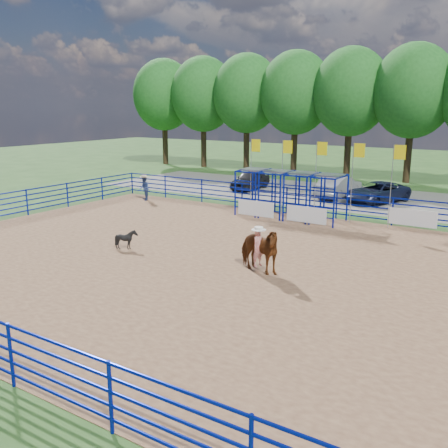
{
  "coord_description": "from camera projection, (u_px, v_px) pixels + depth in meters",
  "views": [
    {
      "loc": [
        9.24,
        -15.82,
        6.02
      ],
      "look_at": [
        -1.54,
        1.0,
        1.3
      ],
      "focal_mm": 40.0,
      "sensor_mm": 36.0,
      "label": 1
    }
  ],
  "objects": [
    {
      "name": "ground",
      "position": [
        244.0,
        267.0,
        19.2
      ],
      "size": [
        120.0,
        120.0,
        0.0
      ],
      "primitive_type": "plane",
      "color": "#396227",
      "rests_on": "ground"
    },
    {
      "name": "arena_dirt",
      "position": [
        244.0,
        267.0,
        19.19
      ],
      "size": [
        30.0,
        20.0,
        0.02
      ],
      "primitive_type": "cube",
      "color": "#8F6847",
      "rests_on": "ground"
    },
    {
      "name": "gravel_strip",
      "position": [
        373.0,
        199.0,
        33.13
      ],
      "size": [
        40.0,
        10.0,
        0.01
      ],
      "primitive_type": "cube",
      "color": "gray",
      "rests_on": "ground"
    },
    {
      "name": "horse_and_rider",
      "position": [
        258.0,
        248.0,
        18.33
      ],
      "size": [
        2.25,
        1.42,
        2.43
      ],
      "color": "brown",
      "rests_on": "arena_dirt"
    },
    {
      "name": "calf",
      "position": [
        126.0,
        239.0,
        21.41
      ],
      "size": [
        0.92,
        0.85,
        0.87
      ],
      "primitive_type": "imported",
      "rotation": [
        0.0,
        0.0,
        1.36
      ],
      "color": "black",
      "rests_on": "arena_dirt"
    },
    {
      "name": "spectator_cowboy",
      "position": [
        144.0,
        188.0,
        32.51
      ],
      "size": [
        0.97,
        0.95,
        1.64
      ],
      "color": "navy",
      "rests_on": "arena_dirt"
    },
    {
      "name": "car_a",
      "position": [
        250.0,
        180.0,
        37.13
      ],
      "size": [
        1.7,
        4.03,
        1.36
      ],
      "primitive_type": "imported",
      "rotation": [
        0.0,
        0.0,
        0.02
      ],
      "color": "black",
      "rests_on": "gravel_strip"
    },
    {
      "name": "car_b",
      "position": [
        339.0,
        186.0,
        33.78
      ],
      "size": [
        1.93,
        4.55,
        1.46
      ],
      "primitive_type": "imported",
      "rotation": [
        0.0,
        0.0,
        3.05
      ],
      "color": "gray",
      "rests_on": "gravel_strip"
    },
    {
      "name": "car_c",
      "position": [
        377.0,
        192.0,
        31.9
      ],
      "size": [
        3.72,
        5.17,
        1.31
      ],
      "primitive_type": "imported",
      "rotation": [
        0.0,
        0.0,
        -0.37
      ],
      "color": "#141933",
      "rests_on": "gravel_strip"
    },
    {
      "name": "perimeter_fence",
      "position": [
        244.0,
        248.0,
        19.02
      ],
      "size": [
        30.1,
        20.1,
        1.5
      ],
      "color": "#07179A",
      "rests_on": "ground"
    },
    {
      "name": "chute_assembly",
      "position": [
        296.0,
        196.0,
        27.15
      ],
      "size": [
        19.32,
        2.41,
        4.2
      ],
      "color": "#07179A",
      "rests_on": "ground"
    },
    {
      "name": "treeline",
      "position": [
        414.0,
        86.0,
        38.77
      ],
      "size": [
        56.4,
        6.4,
        11.24
      ],
      "color": "#3F2B19",
      "rests_on": "ground"
    }
  ]
}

